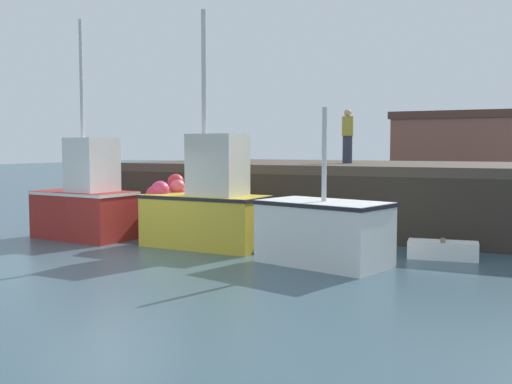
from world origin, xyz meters
The scene contains 8 objects.
ground centered at (0.00, 0.00, -0.05)m, with size 120.00×160.00×0.10m.
pier centered at (3.11, 7.29, 1.61)m, with size 13.03×6.52×1.97m.
fishing_boat_near_left centered at (-2.49, 2.30, 1.00)m, with size 2.86×1.72×5.81m.
fishing_boat_near_right centered at (1.11, 2.51, 1.05)m, with size 3.24×1.60×5.74m.
fishing_boat_mid centered at (4.43, 1.72, 0.71)m, with size 2.96×2.10×3.29m.
rowboat centered at (6.60, 3.45, 0.20)m, with size 1.55×0.79×0.43m.
dockworker centered at (3.22, 7.22, 2.78)m, with size 0.34×0.34×1.61m.
warehouse centered at (3.33, 33.27, 2.43)m, with size 9.06×5.71×4.82m.
Camera 1 is at (8.61, -10.13, 2.47)m, focal length 42.18 mm.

